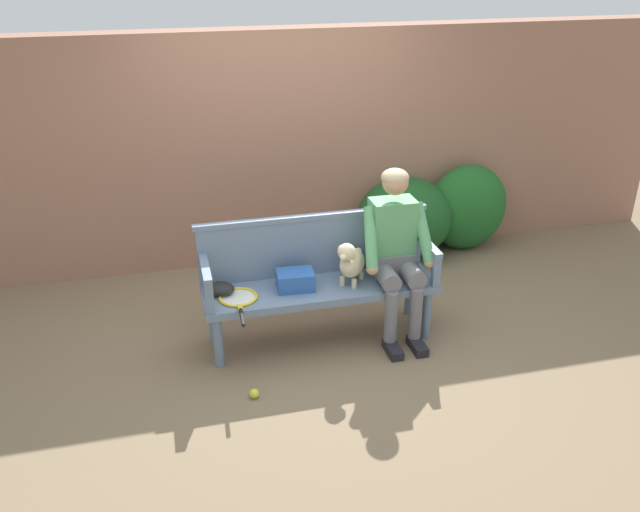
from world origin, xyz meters
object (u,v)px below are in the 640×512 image
Objects in this scene: person_seated at (395,247)px; dog_on_bench at (351,262)px; garden_bench at (320,292)px; sports_bag at (295,280)px; baseball_glove at (220,289)px; tennis_ball at (254,394)px; tennis_racket at (239,299)px.

dog_on_bench is at bearing -177.28° from person_seated.
sports_bag is at bearing 179.56° from garden_bench.
person_seated is 1.37m from baseball_glove.
tennis_ball is (-0.86, -0.60, -0.63)m from dog_on_bench.
garden_bench is at bearing 45.18° from tennis_ball.
person_seated is (0.59, -0.01, 0.33)m from garden_bench.
garden_bench is 27.22× the size of tennis_ball.
baseball_glove is at bearing 175.24° from sports_bag.
garden_bench is 6.42× the size of sports_bag.
tennis_racket is (-0.64, -0.08, 0.07)m from garden_bench.
sports_bag is at bearing 175.68° from dog_on_bench.
tennis_ball is at bearing -124.50° from sports_bag.
baseball_glove is at bearing 175.43° from dog_on_bench.
person_seated is at bearing 2.96° from tennis_racket.
tennis_racket is (-1.23, -0.06, -0.26)m from person_seated.
dog_on_bench reaches higher than baseball_glove.
sports_bag is (0.45, 0.08, 0.06)m from tennis_racket.
garden_bench is at bearing 6.90° from tennis_racket.
tennis_ball is at bearing -153.12° from person_seated.
tennis_racket is at bearing -177.04° from person_seated.
dog_on_bench reaches higher than sports_bag.
tennis_racket is at bearing -176.94° from dog_on_bench.
tennis_racket is (-0.87, -0.05, -0.18)m from dog_on_bench.
dog_on_bench is 1.34× the size of sports_bag.
tennis_racket is 8.58× the size of tennis_ball.
tennis_ball is (0.13, -0.68, -0.49)m from baseball_glove.
garden_bench reaches higher than tennis_ball.
baseball_glove is 3.33× the size of tennis_ball.
garden_bench is 1.34× the size of person_seated.
tennis_ball is (-1.22, -0.62, -0.71)m from person_seated.
tennis_racket is at bearing -23.43° from baseball_glove.
tennis_racket reaches higher than garden_bench.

